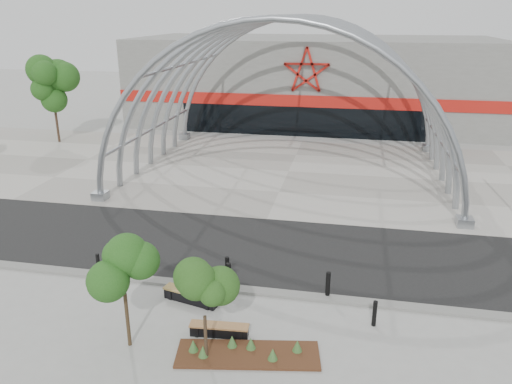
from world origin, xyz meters
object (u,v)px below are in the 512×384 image
Objects in this scene: street_tree_0 at (123,272)px; bollard_2 at (227,269)px; street_tree_1 at (204,298)px; bench_1 at (219,330)px; bench_0 at (191,297)px.

street_tree_0 is 3.52× the size of bollard_2.
street_tree_0 is 2.72m from street_tree_1.
street_tree_0 reaches higher than bollard_2.
bollard_2 is at bearing 99.90° from bench_1.
bollard_2 is (-0.54, 4.83, -1.66)m from street_tree_1.
street_tree_1 reaches higher than bollard_2.
street_tree_0 is at bearing -158.92° from bench_1.
bench_1 is (1.59, -1.79, -0.02)m from bench_0.
street_tree_1 is 2.35m from bench_1.
street_tree_0 is at bearing -114.58° from bollard_2.
bench_1 is at bearing -48.46° from bench_0.
street_tree_1 is 1.36× the size of bench_0.
bollard_2 is (2.12, 4.64, -2.17)m from street_tree_0.
bench_1 is at bearing 86.10° from street_tree_1.
bench_0 is at bearing 131.54° from bench_1.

